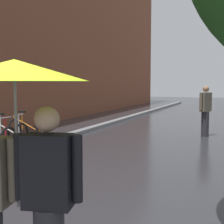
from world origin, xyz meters
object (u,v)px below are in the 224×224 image
object	(u,v)px
parked_bicycle_4	(7,133)
couple_under_umbrella	(16,135)
parked_bicycle_5	(28,129)
pedestrian_walking_midground	(205,111)

from	to	relation	value
parked_bicycle_4	couple_under_umbrella	bearing A→B (deg)	-48.58
couple_under_umbrella	parked_bicycle_5	bearing A→B (deg)	126.57
couple_under_umbrella	pedestrian_walking_midground	size ratio (longest dim) A/B	1.17
couple_under_umbrella	pedestrian_walking_midground	distance (m)	9.32
couple_under_umbrella	pedestrian_walking_midground	xyz separation A→B (m)	(0.51, 9.29, -0.53)
parked_bicycle_4	pedestrian_walking_midground	world-z (taller)	pedestrian_walking_midground
parked_bicycle_5	parked_bicycle_4	bearing A→B (deg)	-97.77
parked_bicycle_4	pedestrian_walking_midground	xyz separation A→B (m)	(5.25, 3.91, 0.52)
parked_bicycle_5	couple_under_umbrella	xyz separation A→B (m)	(4.63, -6.24, 1.05)
parked_bicycle_4	parked_bicycle_5	size ratio (longest dim) A/B	1.01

